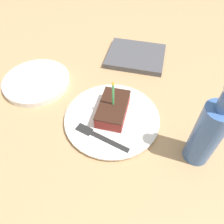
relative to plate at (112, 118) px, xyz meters
The scene contains 7 objects.
ground_plane 0.05m from the plate, 46.23° to the right, with size 2.40×2.40×0.04m.
plate is the anchor object (origin of this frame).
cake_slice 0.03m from the plate, 88.79° to the left, with size 0.08×0.13×0.13m.
fork 0.08m from the plate, 104.51° to the right, with size 0.16×0.06×0.00m.
bottle 0.27m from the plate, 14.71° to the right, with size 0.07×0.07×0.25m.
side_plate 0.31m from the plate, 162.03° to the left, with size 0.23×0.23×0.02m.
marble_board 0.32m from the plate, 86.82° to the left, with size 0.22×0.18×0.02m.
Camera 1 is at (0.07, -0.37, 0.52)m, focal length 35.00 mm.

